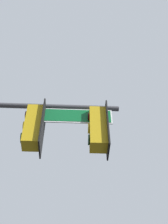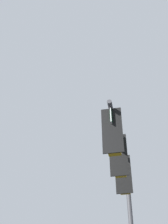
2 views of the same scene
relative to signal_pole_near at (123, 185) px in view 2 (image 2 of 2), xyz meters
The scene contains 1 object.
signal_pole_near is the anchor object (origin of this frame).
Camera 2 is at (5.17, -7.79, 1.80)m, focal length 50.00 mm.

